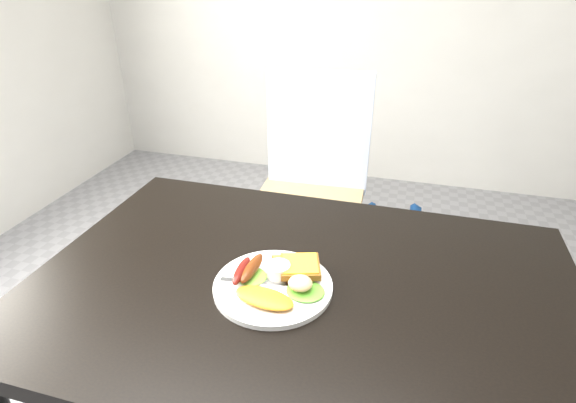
{
  "coord_description": "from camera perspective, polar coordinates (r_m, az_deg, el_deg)",
  "views": [
    {
      "loc": [
        0.18,
        -0.77,
        1.38
      ],
      "look_at": [
        -0.06,
        0.08,
        0.9
      ],
      "focal_mm": 28.0,
      "sensor_mm": 36.0,
      "label": 1
    }
  ],
  "objects": [
    {
      "name": "person",
      "position": [
        1.7,
        20.71,
        1.7
      ],
      "size": [
        0.56,
        0.47,
        1.34
      ],
      "primitive_type": "imported",
      "rotation": [
        0.0,
        0.0,
        3.5
      ],
      "color": "navy",
      "rests_on": "ground"
    },
    {
      "name": "potato_salad",
      "position": [
        0.95,
        1.58,
        -10.33
      ],
      "size": [
        0.06,
        0.05,
        0.03
      ],
      "primitive_type": "ellipsoid",
      "rotation": [
        0.0,
        0.0,
        -0.09
      ],
      "color": "beige",
      "rests_on": "lettuce_right"
    },
    {
      "name": "fork",
      "position": [
        0.99,
        -3.81,
        -10.22
      ],
      "size": [
        0.17,
        0.04,
        0.0
      ],
      "primitive_type": "cube",
      "rotation": [
        0.0,
        0.0,
        0.15
      ],
      "color": "#ADAFB7",
      "rests_on": "plate"
    },
    {
      "name": "toast_b",
      "position": [
        1.0,
        1.55,
        -8.26
      ],
      "size": [
        0.11,
        0.11,
        0.01
      ],
      "primitive_type": "cube",
      "rotation": [
        0.0,
        0.0,
        0.3
      ],
      "color": "brown",
      "rests_on": "toast_a"
    },
    {
      "name": "sausage_b",
      "position": [
        1.0,
        -4.6,
        -8.41
      ],
      "size": [
        0.03,
        0.11,
        0.03
      ],
      "primitive_type": "ellipsoid",
      "rotation": [
        0.0,
        0.0,
        -0.06
      ],
      "color": "#602D13",
      "rests_on": "lettuce_left"
    },
    {
      "name": "toast_a",
      "position": [
        1.02,
        0.45,
        -8.43
      ],
      "size": [
        0.11,
        0.11,
        0.01
      ],
      "primitive_type": "cube",
      "rotation": [
        0.0,
        0.0,
        0.36
      ],
      "color": "brown",
      "rests_on": "plate"
    },
    {
      "name": "sausage_a",
      "position": [
        0.99,
        -5.91,
        -8.71
      ],
      "size": [
        0.03,
        0.1,
        0.02
      ],
      "primitive_type": "ellipsoid",
      "rotation": [
        0.0,
        0.0,
        0.04
      ],
      "color": "#5C110F",
      "rests_on": "lettuce_left"
    },
    {
      "name": "plate",
      "position": [
        0.99,
        -1.92,
        -10.69
      ],
      "size": [
        0.26,
        0.26,
        0.01
      ],
      "primitive_type": "cylinder",
      "color": "white",
      "rests_on": "dining_table"
    },
    {
      "name": "omelette",
      "position": [
        0.93,
        -3.03,
        -12.12
      ],
      "size": [
        0.14,
        0.08,
        0.02
      ],
      "primitive_type": "ellipsoid",
      "rotation": [
        0.0,
        0.0,
        -0.16
      ],
      "color": "orange",
      "rests_on": "plate"
    },
    {
      "name": "ramekin",
      "position": [
        0.99,
        -1.23,
        -8.73
      ],
      "size": [
        0.06,
        0.06,
        0.03
      ],
      "primitive_type": "cylinder",
      "rotation": [
        0.0,
        0.0,
        0.28
      ],
      "color": "white",
      "rests_on": "plate"
    },
    {
      "name": "lettuce_left",
      "position": [
        1.0,
        -4.74,
        -9.4
      ],
      "size": [
        0.09,
        0.09,
        0.01
      ],
      "primitive_type": "ellipsoid",
      "rotation": [
        0.0,
        0.0,
        -0.32
      ],
      "color": "#4F9125",
      "rests_on": "plate"
    },
    {
      "name": "lettuce_right",
      "position": [
        0.96,
        2.23,
        -11.29
      ],
      "size": [
        0.08,
        0.07,
        0.01
      ],
      "primitive_type": "ellipsoid",
      "rotation": [
        0.0,
        0.0,
        0.0
      ],
      "color": "#528D1A",
      "rests_on": "plate"
    },
    {
      "name": "dining_chair",
      "position": [
        1.91,
        2.35,
        -0.85
      ],
      "size": [
        0.47,
        0.47,
        0.05
      ],
      "primitive_type": "cube",
      "rotation": [
        0.0,
        0.0,
        0.04
      ],
      "color": "tan",
      "rests_on": "ground"
    },
    {
      "name": "dining_table",
      "position": [
        1.02,
        1.83,
        -11.0
      ],
      "size": [
        1.2,
        0.8,
        0.04
      ],
      "primitive_type": "cube",
      "color": "black",
      "rests_on": "ground"
    }
  ]
}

